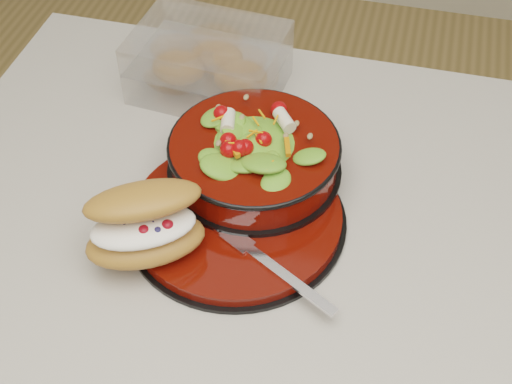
% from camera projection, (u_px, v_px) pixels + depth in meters
% --- Properties ---
extents(dinner_plate, '(0.27, 0.27, 0.02)m').
position_uv_depth(dinner_plate, '(237.00, 217.00, 0.89)').
color(dinner_plate, black).
rests_on(dinner_plate, island_counter).
extents(salad_bowl, '(0.23, 0.23, 0.09)m').
position_uv_depth(salad_bowl, '(254.00, 151.00, 0.90)').
color(salad_bowl, black).
rests_on(salad_bowl, dinner_plate).
extents(croissant, '(0.16, 0.15, 0.08)m').
position_uv_depth(croissant, '(146.00, 225.00, 0.81)').
color(croissant, '#AB6934').
rests_on(croissant, dinner_plate).
extents(fork, '(0.16, 0.10, 0.00)m').
position_uv_depth(fork, '(273.00, 267.00, 0.82)').
color(fork, silver).
rests_on(fork, dinner_plate).
extents(pastry_box, '(0.22, 0.17, 0.09)m').
position_uv_depth(pastry_box, '(209.00, 63.00, 1.04)').
color(pastry_box, white).
rests_on(pastry_box, island_counter).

